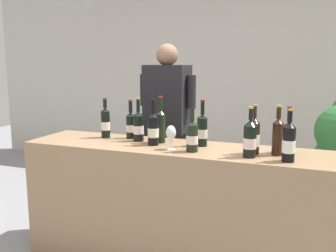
# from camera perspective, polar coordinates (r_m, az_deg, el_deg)

# --- Properties ---
(wall_back) EXTENTS (8.00, 0.10, 2.80)m
(wall_back) POSITION_cam_1_polar(r_m,az_deg,el_deg) (5.19, 10.69, 8.01)
(wall_back) COLOR beige
(wall_back) RESTS_ON ground_plane
(counter) EXTENTS (2.26, 0.55, 0.94)m
(counter) POSITION_cam_1_polar(r_m,az_deg,el_deg) (2.88, 0.61, -12.25)
(counter) COLOR #9E7A56
(counter) RESTS_ON ground_plane
(wine_bottle_0) EXTENTS (0.08, 0.08, 0.31)m
(wine_bottle_0) POSITION_cam_1_polar(r_m,az_deg,el_deg) (3.01, -5.76, 0.17)
(wine_bottle_0) COLOR black
(wine_bottle_0) RESTS_ON counter
(wine_bottle_1) EXTENTS (0.08, 0.08, 0.32)m
(wine_bottle_1) POSITION_cam_1_polar(r_m,az_deg,el_deg) (2.66, 18.05, -1.48)
(wine_bottle_1) COLOR black
(wine_bottle_1) RESTS_ON counter
(wine_bottle_2) EXTENTS (0.07, 0.07, 0.33)m
(wine_bottle_2) POSITION_cam_1_polar(r_m,az_deg,el_deg) (3.07, -9.62, 0.50)
(wine_bottle_2) COLOR black
(wine_bottle_2) RESTS_ON counter
(wine_bottle_3) EXTENTS (0.08, 0.08, 0.35)m
(wine_bottle_3) POSITION_cam_1_polar(r_m,az_deg,el_deg) (2.75, -2.29, -0.45)
(wine_bottle_3) COLOR black
(wine_bottle_3) RESTS_ON counter
(wine_bottle_4) EXTENTS (0.09, 0.09, 0.33)m
(wine_bottle_4) POSITION_cam_1_polar(r_m,az_deg,el_deg) (2.46, 12.52, -1.98)
(wine_bottle_4) COLOR black
(wine_bottle_4) RESTS_ON counter
(wine_bottle_5) EXTENTS (0.08, 0.08, 0.33)m
(wine_bottle_5) POSITION_cam_1_polar(r_m,az_deg,el_deg) (2.41, 18.14, -2.42)
(wine_bottle_5) COLOR black
(wine_bottle_5) RESTS_ON counter
(wine_bottle_6) EXTENTS (0.08, 0.08, 0.31)m
(wine_bottle_6) POSITION_cam_1_polar(r_m,az_deg,el_deg) (2.56, 3.74, -1.58)
(wine_bottle_6) COLOR black
(wine_bottle_6) RESTS_ON counter
(wine_bottle_7) EXTENTS (0.07, 0.07, 0.36)m
(wine_bottle_7) POSITION_cam_1_polar(r_m,az_deg,el_deg) (2.84, -1.15, 0.17)
(wine_bottle_7) COLOR black
(wine_bottle_7) RESTS_ON counter
(wine_bottle_8) EXTENTS (0.07, 0.07, 0.34)m
(wine_bottle_8) POSITION_cam_1_polar(r_m,az_deg,el_deg) (2.55, 16.57, -1.41)
(wine_bottle_8) COLOR black
(wine_bottle_8) RESTS_ON counter
(wine_bottle_9) EXTENTS (0.08, 0.08, 0.35)m
(wine_bottle_9) POSITION_cam_1_polar(r_m,az_deg,el_deg) (2.73, 5.30, -0.59)
(wine_bottle_9) COLOR black
(wine_bottle_9) RESTS_ON counter
(wine_bottle_10) EXTENTS (0.08, 0.08, 0.34)m
(wine_bottle_10) POSITION_cam_1_polar(r_m,az_deg,el_deg) (2.91, -4.59, -0.04)
(wine_bottle_10) COLOR black
(wine_bottle_10) RESTS_ON counter
(wine_bottle_11) EXTENTS (0.08, 0.08, 0.34)m
(wine_bottle_11) POSITION_cam_1_polar(r_m,az_deg,el_deg) (2.55, 13.11, -1.55)
(wine_bottle_11) COLOR black
(wine_bottle_11) RESTS_ON counter
(wine_glass) EXTENTS (0.07, 0.07, 0.17)m
(wine_glass) POSITION_cam_1_polar(r_m,az_deg,el_deg) (2.61, 0.46, -1.16)
(wine_glass) COLOR silver
(wine_glass) RESTS_ON counter
(person_server) EXTENTS (0.55, 0.27, 1.71)m
(person_server) POSITION_cam_1_polar(r_m,az_deg,el_deg) (3.39, -0.13, -2.27)
(person_server) COLOR black
(person_server) RESTS_ON ground_plane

